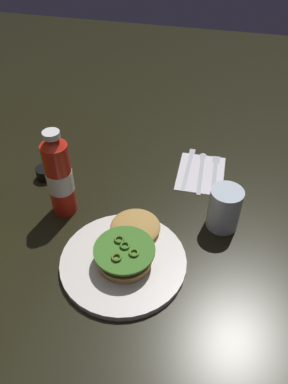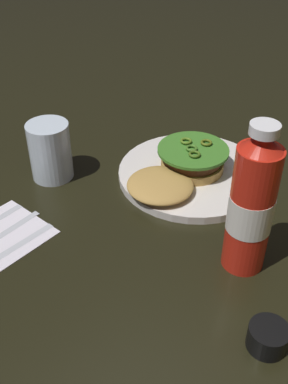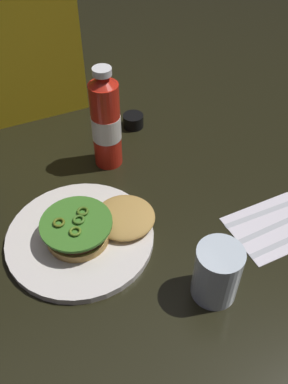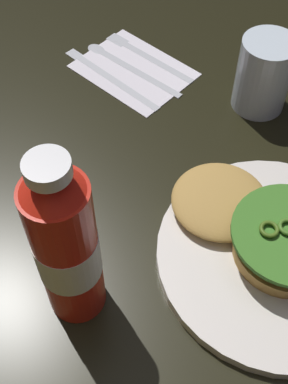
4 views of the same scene
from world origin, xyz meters
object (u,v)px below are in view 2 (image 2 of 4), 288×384
object	(u,v)px
condiment_cup	(268,337)
ketchup_bottle	(251,206)
water_glass	(50,151)
dinner_plate	(192,174)
burger_sandwich	(181,168)

from	to	relation	value
condiment_cup	ketchup_bottle	bearing A→B (deg)	-136.12
ketchup_bottle	water_glass	world-z (taller)	ketchup_bottle
water_glass	dinner_plate	bearing A→B (deg)	130.38
ketchup_bottle	water_glass	bearing A→B (deg)	-84.29
burger_sandwich	water_glass	size ratio (longest dim) A/B	2.01
burger_sandwich	condiment_cup	distance (m)	0.38
dinner_plate	ketchup_bottle	world-z (taller)	ketchup_bottle
dinner_plate	burger_sandwich	bearing A→B (deg)	-9.21
dinner_plate	water_glass	bearing A→B (deg)	-49.62
burger_sandwich	ketchup_bottle	bearing A→B (deg)	62.69
burger_sandwich	ketchup_bottle	size ratio (longest dim) A/B	0.94
burger_sandwich	condiment_cup	bearing A→B (deg)	55.22
ketchup_bottle	condiment_cup	xyz separation A→B (m)	(0.11, 0.11, -0.10)
burger_sandwich	water_glass	xyz separation A→B (m)	(0.15, -0.21, 0.02)
burger_sandwich	water_glass	bearing A→B (deg)	-54.38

